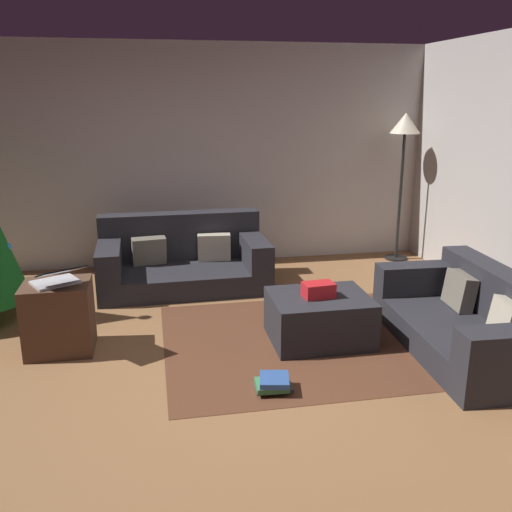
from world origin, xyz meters
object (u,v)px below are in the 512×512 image
(side_table, at_px, (59,317))
(corner_lamp, at_px, (405,135))
(couch_right, at_px, (474,320))
(tv_remote, at_px, (310,290))
(ottoman, at_px, (319,318))
(laptop, at_px, (58,278))
(gift_box, at_px, (318,290))
(couch_left, at_px, (183,260))
(book_stack, at_px, (273,384))

(side_table, relative_size, corner_lamp, 0.32)
(couch_right, height_order, tv_remote, couch_right)
(couch_right, relative_size, ottoman, 2.18)
(tv_remote, distance_m, laptop, 2.05)
(gift_box, relative_size, laptop, 0.47)
(gift_box, xyz_separation_m, laptop, (-2.06, 0.17, 0.18))
(couch_left, height_order, tv_remote, couch_left)
(couch_left, relative_size, tv_remote, 11.21)
(couch_left, height_order, couch_right, couch_left)
(laptop, bearing_deg, gift_box, -4.60)
(book_stack, xyz_separation_m, corner_lamp, (2.25, 2.93, 1.49))
(side_table, bearing_deg, couch_left, 54.00)
(side_table, distance_m, laptop, 0.35)
(ottoman, relative_size, book_stack, 3.03)
(side_table, bearing_deg, couch_right, -10.38)
(tv_remote, xyz_separation_m, side_table, (-2.07, 0.07, -0.12))
(couch_right, distance_m, ottoman, 1.25)
(ottoman, bearing_deg, tv_remote, 108.96)
(book_stack, bearing_deg, laptop, 149.16)
(couch_left, xyz_separation_m, corner_lamp, (2.72, 0.48, 1.27))
(ottoman, relative_size, laptop, 1.53)
(couch_left, xyz_separation_m, gift_box, (1.01, -1.71, 0.18))
(side_table, height_order, laptop, laptop)
(ottoman, xyz_separation_m, book_stack, (-0.56, -0.76, -0.14))
(gift_box, relative_size, book_stack, 0.93)
(gift_box, bearing_deg, couch_left, 120.67)
(side_table, height_order, corner_lamp, corner_lamp)
(couch_right, relative_size, gift_box, 7.07)
(couch_left, distance_m, gift_box, 2.00)
(couch_right, distance_m, gift_box, 1.28)
(couch_right, height_order, corner_lamp, corner_lamp)
(side_table, bearing_deg, corner_lamp, 27.38)
(laptop, bearing_deg, couch_left, 55.79)
(couch_left, bearing_deg, book_stack, 99.64)
(couch_right, xyz_separation_m, tv_remote, (-1.23, 0.54, 0.16))
(book_stack, bearing_deg, tv_remote, 60.18)
(corner_lamp, bearing_deg, side_table, -152.62)
(gift_box, height_order, book_stack, gift_box)
(couch_right, height_order, gift_box, couch_right)
(couch_left, xyz_separation_m, book_stack, (0.47, -2.45, -0.22))
(laptop, bearing_deg, side_table, 118.25)
(couch_right, height_order, laptop, laptop)
(tv_remote, bearing_deg, couch_left, 106.07)
(couch_right, height_order, book_stack, couch_right)
(couch_right, bearing_deg, laptop, 82.76)
(laptop, relative_size, book_stack, 1.98)
(side_table, xyz_separation_m, book_stack, (1.55, -0.97, -0.23))
(gift_box, height_order, laptop, laptop)
(tv_remote, bearing_deg, couch_right, -40.00)
(couch_right, distance_m, corner_lamp, 2.92)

